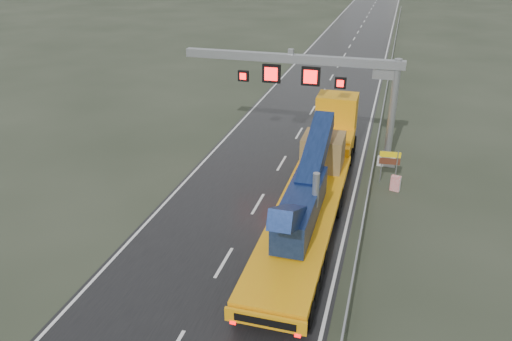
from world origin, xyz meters
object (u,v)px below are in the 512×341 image
(sign_gantry, at_px, (321,78))
(striped_barrier, at_px, (395,183))
(heavy_haul_truck, at_px, (319,166))
(exit_sign_pair, at_px, (390,161))

(sign_gantry, distance_m, striped_barrier, 8.51)
(heavy_haul_truck, distance_m, exit_sign_pair, 4.91)
(exit_sign_pair, bearing_deg, sign_gantry, 143.98)
(exit_sign_pair, distance_m, striped_barrier, 1.48)
(sign_gantry, xyz_separation_m, striped_barrier, (5.50, -3.99, -5.13))
(heavy_haul_truck, height_order, exit_sign_pair, heavy_haul_truck)
(sign_gantry, bearing_deg, heavy_haul_truck, -80.08)
(heavy_haul_truck, xyz_separation_m, exit_sign_pair, (3.95, 2.89, -0.40))
(striped_barrier, bearing_deg, exit_sign_pair, 131.93)
(heavy_haul_truck, relative_size, exit_sign_pair, 9.71)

